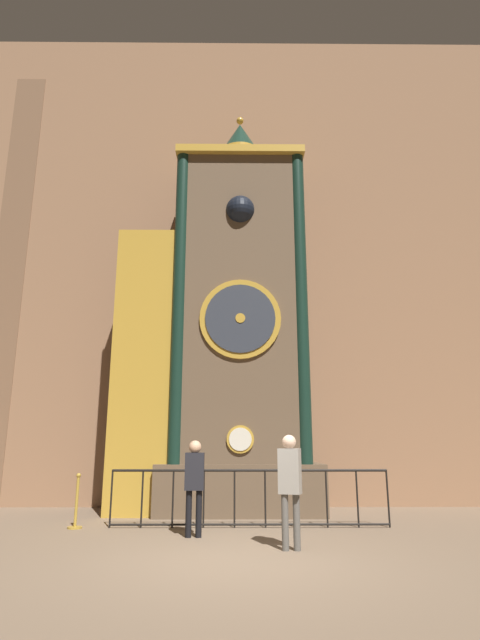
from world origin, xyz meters
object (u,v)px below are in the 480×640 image
Objects in this scene: visitor_near at (194,478)px; stanchion_post at (76,510)px; clock_tower at (221,328)px; visitor_far at (290,479)px.

visitor_near is 1.60× the size of stanchion_post.
clock_tower is at bearing 81.86° from visitor_near.
stanchion_post is (-2.38, 0.97, -0.67)m from visitor_near.
visitor_far is at bearing -36.05° from visitor_near.
visitor_near is 2.65m from stanchion_post.
clock_tower reaches higher than visitor_far.
clock_tower is at bearing 125.80° from visitor_far.
clock_tower is 10.26× the size of stanchion_post.
visitor_far is 1.68× the size of stanchion_post.
visitor_far is at bearing -72.96° from clock_tower.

